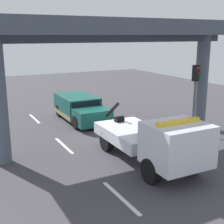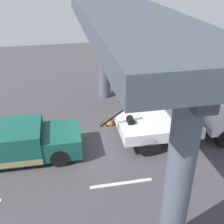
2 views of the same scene
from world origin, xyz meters
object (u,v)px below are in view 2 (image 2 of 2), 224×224
(tow_truck_white, at_px, (195,117))
(traffic_light_near, at_px, (119,59))
(towed_van_green, at_px, (17,143))
(traffic_cone_orange, at_px, (110,119))
(traffic_light_far, at_px, (197,52))

(tow_truck_white, distance_m, traffic_light_near, 5.75)
(towed_van_green, distance_m, traffic_light_near, 7.73)
(towed_van_green, relative_size, traffic_cone_orange, 8.58)
(traffic_cone_orange, bearing_deg, traffic_light_near, 67.69)
(traffic_light_near, relative_size, traffic_light_far, 0.96)
(traffic_light_far, bearing_deg, traffic_cone_orange, -157.07)
(traffic_light_near, bearing_deg, towed_van_green, -140.97)
(towed_van_green, relative_size, traffic_light_near, 1.32)
(towed_van_green, distance_m, traffic_cone_orange, 5.20)
(traffic_light_near, xyz_separation_m, traffic_cone_orange, (-1.05, -2.56, -2.61))
(traffic_cone_orange, bearing_deg, tow_truck_white, -28.66)
(tow_truck_white, height_order, traffic_light_near, traffic_light_near)
(traffic_light_far, distance_m, traffic_cone_orange, 7.11)
(tow_truck_white, xyz_separation_m, traffic_cone_orange, (-3.90, 2.13, -0.91))
(towed_van_green, bearing_deg, traffic_light_near, 39.03)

